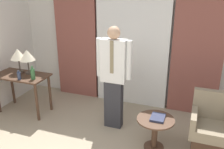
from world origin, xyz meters
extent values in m
cube|color=silver|center=(0.00, 3.07, 1.35)|extent=(10.00, 0.06, 2.70)
cube|color=white|center=(0.00, 2.94, 1.29)|extent=(1.43, 0.06, 2.58)
cube|color=brown|center=(-1.20, 2.94, 1.29)|extent=(0.89, 0.06, 2.58)
cube|color=brown|center=(1.20, 2.94, 1.29)|extent=(0.89, 0.06, 2.58)
cube|color=#4C3323|center=(-1.82, 1.89, 0.74)|extent=(1.00, 0.53, 0.03)
cylinder|color=#4C3323|center=(-1.38, 1.69, 0.36)|extent=(0.05, 0.05, 0.72)
cylinder|color=#4C3323|center=(-2.26, 2.10, 0.36)|extent=(0.05, 0.05, 0.72)
cylinder|color=#4C3323|center=(-1.38, 2.10, 0.36)|extent=(0.05, 0.05, 0.72)
cylinder|color=#4C4238|center=(-1.92, 2.00, 0.77)|extent=(0.13, 0.13, 0.04)
cylinder|color=#4C4238|center=(-1.92, 2.00, 0.90)|extent=(0.02, 0.02, 0.22)
cone|color=beige|center=(-1.92, 2.00, 1.12)|extent=(0.28, 0.28, 0.20)
cylinder|color=#4C4238|center=(-1.72, 2.00, 0.77)|extent=(0.13, 0.13, 0.04)
cylinder|color=#4C4238|center=(-1.72, 2.00, 0.90)|extent=(0.02, 0.02, 0.22)
cone|color=beige|center=(-1.72, 2.00, 1.12)|extent=(0.28, 0.28, 0.20)
cylinder|color=#336638|center=(-1.48, 1.80, 0.85)|extent=(0.08, 0.08, 0.19)
cylinder|color=#336638|center=(-1.48, 1.80, 0.97)|extent=(0.03, 0.03, 0.05)
cylinder|color=#2D3851|center=(-1.70, 1.70, 0.82)|extent=(0.06, 0.06, 0.13)
cylinder|color=#2D3851|center=(-1.70, 1.70, 0.90)|extent=(0.03, 0.03, 0.04)
cube|color=#2D2D33|center=(-0.03, 1.98, 0.42)|extent=(0.30, 0.16, 0.84)
cube|color=white|center=(-0.03, 1.98, 1.19)|extent=(0.41, 0.18, 0.70)
cube|color=#847556|center=(-0.03, 1.89, 1.28)|extent=(0.06, 0.01, 0.53)
cylinder|color=white|center=(-0.29, 1.98, 1.23)|extent=(0.09, 0.09, 0.63)
cylinder|color=white|center=(0.22, 1.98, 1.23)|extent=(0.09, 0.09, 0.63)
sphere|color=tan|center=(-0.03, 1.98, 1.65)|extent=(0.20, 0.20, 0.20)
cube|color=#4C3323|center=(1.55, 1.83, 0.13)|extent=(0.54, 0.46, 0.27)
cube|color=gray|center=(1.55, 1.83, 0.35)|extent=(0.64, 0.54, 0.16)
cube|color=gray|center=(1.55, 2.06, 0.65)|extent=(0.64, 0.10, 0.45)
cube|color=gray|center=(1.27, 1.83, 0.52)|extent=(0.08, 0.54, 0.18)
cylinder|color=#4C3323|center=(0.75, 1.61, 0.01)|extent=(0.30, 0.30, 0.02)
cylinder|color=#4C3323|center=(0.75, 1.61, 0.24)|extent=(0.09, 0.09, 0.48)
cylinder|color=#4C3323|center=(0.75, 1.61, 0.49)|extent=(0.55, 0.55, 0.03)
cube|color=#2D334C|center=(0.78, 1.63, 0.52)|extent=(0.20, 0.25, 0.03)
camera|label=1|loc=(1.22, -1.58, 2.42)|focal=40.00mm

